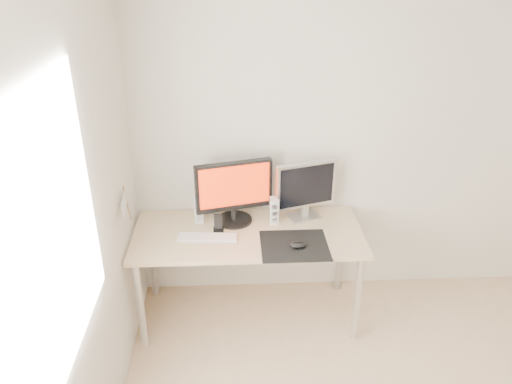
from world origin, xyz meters
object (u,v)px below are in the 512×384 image
mouse (298,245)px  desk (248,241)px  speaker_left (199,210)px  phone_dock (218,225)px  second_monitor (306,188)px  main_monitor (234,190)px  speaker_right (274,211)px  keyboard (208,237)px

mouse → desk: mouse is taller
mouse → speaker_left: speaker_left is taller
mouse → phone_dock: (-0.53, 0.25, 0.02)m
mouse → second_monitor: (0.10, 0.41, 0.22)m
mouse → main_monitor: size_ratio=0.20×
second_monitor → speaker_right: 0.28m
second_monitor → phone_dock: bearing=-166.0°
desk → speaker_right: speaker_right is taller
main_monitor → phone_dock: (-0.11, -0.12, -0.21)m
phone_dock → mouse: bearing=-25.6°
speaker_left → speaker_right: size_ratio=1.00×
mouse → speaker_right: bearing=111.3°
main_monitor → second_monitor: size_ratio=1.23×
second_monitor → phone_dock: second_monitor is taller
mouse → desk: (-0.32, 0.22, -0.10)m
mouse → desk: bearing=145.5°
keyboard → main_monitor: bearing=50.4°
mouse → desk: 0.40m
speaker_left → speaker_right: 0.54m
second_monitor → phone_dock: (-0.63, -0.16, -0.20)m
desk → main_monitor: bearing=121.3°
second_monitor → speaker_right: bearing=-163.2°
keyboard → desk: bearing=14.7°
mouse → main_monitor: main_monitor is taller
phone_dock → desk: bearing=-8.6°
keyboard → speaker_left: bearing=106.7°
keyboard → phone_dock: 0.13m
desk → speaker_right: size_ratio=8.12×
desk → main_monitor: (-0.09, 0.15, 0.33)m
mouse → second_monitor: 0.47m
desk → speaker_right: bearing=31.7°
speaker_right → phone_dock: speaker_right is taller
mouse → desk: size_ratio=0.07×
main_monitor → keyboard: size_ratio=1.27×
mouse → phone_dock: size_ratio=0.84×
mouse → keyboard: bearing=166.0°
speaker_left → speaker_right: same height
mouse → keyboard: 0.62m
speaker_right → main_monitor: bearing=173.2°
desk → speaker_left: bearing=155.5°
main_monitor → desk: bearing=-58.7°
speaker_left → mouse: bearing=-29.6°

